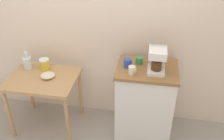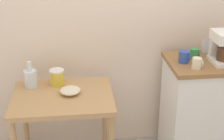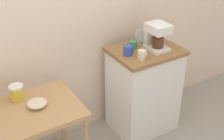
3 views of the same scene
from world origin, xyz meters
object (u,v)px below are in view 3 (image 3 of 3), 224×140
Objects in this scene: bowl_stoneware at (37,103)px; table_clock at (140,37)px; coffee_maker at (156,35)px; mug_blue at (128,50)px; canister_enamel at (17,93)px; mug_tall_green at (133,45)px; mug_small_cream at (142,55)px.

table_clock is at bearing 10.96° from bowl_stoneware.
coffee_maker is at bearing -79.52° from table_clock.
bowl_stoneware is at bearing -169.04° from table_clock.
mug_blue is at bearing 3.22° from bowl_stoneware.
canister_enamel reaches higher than bowl_stoneware.
bowl_stoneware is 1.26m from coffee_maker.
mug_blue is (-0.12, -0.09, 0.01)m from mug_tall_green.
table_clock is at bearing 33.56° from mug_blue.
bowl_stoneware is 1.20× the size of table_clock.
coffee_maker is 0.24m from mug_tall_green.
canister_enamel is 1.31m from table_clock.
mug_small_cream is 0.37m from table_clock.
mug_blue is at bearing -146.44° from table_clock.
coffee_maker reaches higher than bowl_stoneware.
bowl_stoneware is 1.68× the size of mug_blue.
mug_tall_green is at bearing -1.70° from canister_enamel.
mug_blue is (-0.31, 0.02, -0.09)m from coffee_maker.
table_clock reaches higher than canister_enamel.
canister_enamel is at bearing -177.67° from table_clock.
bowl_stoneware is 1.19× the size of canister_enamel.
coffee_maker is at bearing 1.39° from bowl_stoneware.
mug_tall_green is 0.17m from table_clock.
coffee_maker is at bearing 24.48° from mug_small_cream.
mug_tall_green is (1.14, -0.03, 0.18)m from canister_enamel.
coffee_maker reaches higher than canister_enamel.
table_clock is (-0.04, 0.20, -0.08)m from coffee_maker.
canister_enamel is at bearing 166.61° from mug_small_cream.
bowl_stoneware is at bearing -176.78° from mug_blue.
mug_tall_green is at bearing -149.79° from table_clock.
bowl_stoneware is 1.07m from mug_tall_green.
mug_tall_green is (1.04, 0.14, 0.22)m from bowl_stoneware.
coffee_maker is at bearing -6.33° from canister_enamel.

